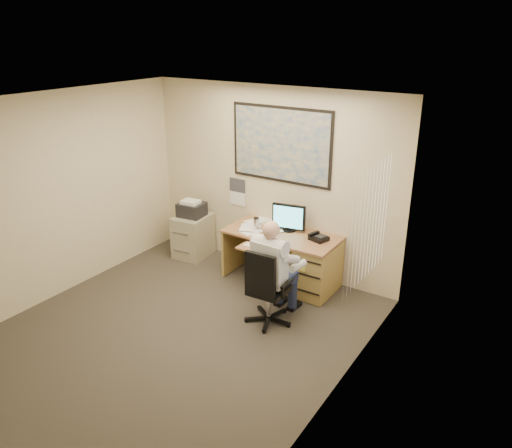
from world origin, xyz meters
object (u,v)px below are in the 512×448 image
Objects in this scene: desk at (303,258)px; filing_cabinet at (193,232)px; office_chair at (267,302)px; person at (270,272)px.

desk reaches higher than filing_cabinet.
person is at bearing 85.90° from office_chair.
office_chair is 0.38m from person.
filing_cabinet is 2.26m from person.
desk is at bearing 96.10° from person.
person is (0.00, 0.08, 0.37)m from office_chair.
filing_cabinet is 0.93× the size of office_chair.
person reaches higher than filing_cabinet.
office_chair reaches higher than filing_cabinet.
filing_cabinet is at bearing 157.14° from person.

